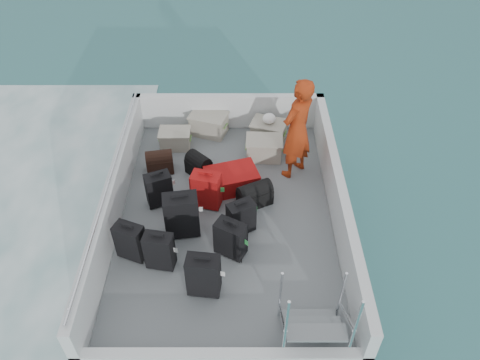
{
  "coord_description": "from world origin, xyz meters",
  "views": [
    {
      "loc": [
        0.22,
        -5.14,
        6.04
      ],
      "look_at": [
        0.22,
        0.41,
        1.0
      ],
      "focal_mm": 35.0,
      "sensor_mm": 36.0,
      "label": 1
    }
  ],
  "objects_px": {
    "crate_2": "(269,132)",
    "crate_3": "(264,149)",
    "suitcase_1": "(131,242)",
    "crate_1": "(209,124)",
    "suitcase_2": "(159,190)",
    "suitcase_5": "(206,190)",
    "suitcase_0": "(160,251)",
    "crate_0": "(175,140)",
    "suitcase_4": "(182,216)",
    "passenger": "(297,129)",
    "suitcase_8": "(232,179)",
    "suitcase_7": "(241,218)",
    "suitcase_6": "(231,239)",
    "suitcase_3": "(204,276)"
  },
  "relations": [
    {
      "from": "suitcase_0",
      "to": "crate_2",
      "type": "height_order",
      "value": "suitcase_0"
    },
    {
      "from": "suitcase_1",
      "to": "crate_1",
      "type": "height_order",
      "value": "suitcase_1"
    },
    {
      "from": "crate_2",
      "to": "crate_3",
      "type": "distance_m",
      "value": 0.54
    },
    {
      "from": "suitcase_1",
      "to": "suitcase_4",
      "type": "xyz_separation_m",
      "value": [
        0.69,
        0.45,
        0.07
      ]
    },
    {
      "from": "suitcase_0",
      "to": "crate_0",
      "type": "distance_m",
      "value": 2.76
    },
    {
      "from": "suitcase_2",
      "to": "passenger",
      "type": "relative_size",
      "value": 0.32
    },
    {
      "from": "suitcase_4",
      "to": "passenger",
      "type": "relative_size",
      "value": 0.41
    },
    {
      "from": "suitcase_0",
      "to": "suitcase_6",
      "type": "xyz_separation_m",
      "value": [
        0.99,
        0.23,
        -0.01
      ]
    },
    {
      "from": "suitcase_8",
      "to": "suitcase_5",
      "type": "bearing_deg",
      "value": 119.93
    },
    {
      "from": "suitcase_3",
      "to": "crate_2",
      "type": "xyz_separation_m",
      "value": [
        1.02,
        3.41,
        -0.15
      ]
    },
    {
      "from": "suitcase_0",
      "to": "suitcase_2",
      "type": "relative_size",
      "value": 1.05
    },
    {
      "from": "suitcase_2",
      "to": "crate_2",
      "type": "xyz_separation_m",
      "value": [
        1.83,
        1.71,
        -0.11
      ]
    },
    {
      "from": "crate_2",
      "to": "suitcase_3",
      "type": "bearing_deg",
      "value": -106.69
    },
    {
      "from": "suitcase_1",
      "to": "suitcase_7",
      "type": "distance_m",
      "value": 1.65
    },
    {
      "from": "crate_2",
      "to": "suitcase_1",
      "type": "bearing_deg",
      "value": -126.82
    },
    {
      "from": "suitcase_3",
      "to": "suitcase_7",
      "type": "distance_m",
      "value": 1.2
    },
    {
      "from": "suitcase_8",
      "to": "crate_1",
      "type": "distance_m",
      "value": 1.61
    },
    {
      "from": "crate_0",
      "to": "crate_3",
      "type": "relative_size",
      "value": 0.88
    },
    {
      "from": "suitcase_7",
      "to": "suitcase_6",
      "type": "bearing_deg",
      "value": -136.73
    },
    {
      "from": "suitcase_6",
      "to": "crate_3",
      "type": "distance_m",
      "value": 2.29
    },
    {
      "from": "suitcase_5",
      "to": "suitcase_3",
      "type": "bearing_deg",
      "value": -74.04
    },
    {
      "from": "suitcase_1",
      "to": "passenger",
      "type": "distance_m",
      "value": 3.17
    },
    {
      "from": "suitcase_7",
      "to": "crate_3",
      "type": "bearing_deg",
      "value": 49.59
    },
    {
      "from": "suitcase_4",
      "to": "crate_1",
      "type": "height_order",
      "value": "suitcase_4"
    },
    {
      "from": "suitcase_8",
      "to": "crate_1",
      "type": "xyz_separation_m",
      "value": [
        -0.46,
        1.54,
        0.03
      ]
    },
    {
      "from": "suitcase_2",
      "to": "suitcase_4",
      "type": "relative_size",
      "value": 0.79
    },
    {
      "from": "suitcase_8",
      "to": "suitcase_7",
      "type": "bearing_deg",
      "value": 172.09
    },
    {
      "from": "suitcase_5",
      "to": "passenger",
      "type": "relative_size",
      "value": 0.34
    },
    {
      "from": "suitcase_7",
      "to": "crate_1",
      "type": "xyz_separation_m",
      "value": [
        -0.61,
        2.53,
        -0.09
      ]
    },
    {
      "from": "suitcase_5",
      "to": "passenger",
      "type": "bearing_deg",
      "value": 43.2
    },
    {
      "from": "suitcase_1",
      "to": "suitcase_7",
      "type": "xyz_separation_m",
      "value": [
        1.58,
        0.49,
        -0.02
      ]
    },
    {
      "from": "suitcase_4",
      "to": "suitcase_8",
      "type": "xyz_separation_m",
      "value": [
        0.73,
        1.03,
        -0.2
      ]
    },
    {
      "from": "suitcase_7",
      "to": "crate_3",
      "type": "xyz_separation_m",
      "value": [
        0.42,
        1.79,
        -0.1
      ]
    },
    {
      "from": "suitcase_2",
      "to": "crate_1",
      "type": "bearing_deg",
      "value": 47.59
    },
    {
      "from": "suitcase_4",
      "to": "crate_0",
      "type": "xyz_separation_m",
      "value": [
        -0.33,
        2.13,
        -0.21
      ]
    },
    {
      "from": "suitcase_1",
      "to": "suitcase_2",
      "type": "height_order",
      "value": "suitcase_1"
    },
    {
      "from": "suitcase_2",
      "to": "suitcase_8",
      "type": "xyz_separation_m",
      "value": [
        1.15,
        0.38,
        -0.13
      ]
    },
    {
      "from": "suitcase_7",
      "to": "suitcase_8",
      "type": "bearing_deg",
      "value": 71.7
    },
    {
      "from": "suitcase_8",
      "to": "passenger",
      "type": "relative_size",
      "value": 0.46
    },
    {
      "from": "suitcase_3",
      "to": "suitcase_0",
      "type": "bearing_deg",
      "value": 152.84
    },
    {
      "from": "suitcase_8",
      "to": "suitcase_4",
      "type": "bearing_deg",
      "value": 127.76
    },
    {
      "from": "suitcase_1",
      "to": "suitcase_6",
      "type": "relative_size",
      "value": 1.02
    },
    {
      "from": "suitcase_2",
      "to": "crate_2",
      "type": "bearing_deg",
      "value": 20.52
    },
    {
      "from": "suitcase_2",
      "to": "suitcase_4",
      "type": "distance_m",
      "value": 0.78
    },
    {
      "from": "crate_1",
      "to": "crate_3",
      "type": "bearing_deg",
      "value": -35.81
    },
    {
      "from": "suitcase_2",
      "to": "suitcase_5",
      "type": "xyz_separation_m",
      "value": [
        0.76,
        -0.04,
        0.02
      ]
    },
    {
      "from": "suitcase_5",
      "to": "crate_0",
      "type": "xyz_separation_m",
      "value": [
        -0.67,
        1.53,
        -0.15
      ]
    },
    {
      "from": "suitcase_7",
      "to": "suitcase_4",
      "type": "bearing_deg",
      "value": 155.01
    },
    {
      "from": "suitcase_5",
      "to": "crate_2",
      "type": "relative_size",
      "value": 1.05
    },
    {
      "from": "suitcase_6",
      "to": "crate_2",
      "type": "xyz_separation_m",
      "value": [
        0.67,
        2.75,
        -0.12
      ]
    }
  ]
}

